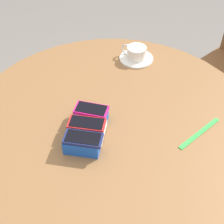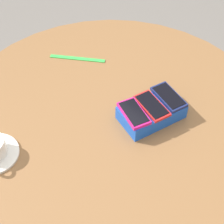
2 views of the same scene
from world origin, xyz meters
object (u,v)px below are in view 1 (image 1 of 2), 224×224
at_px(round_table, 112,133).
at_px(saucer, 136,58).
at_px(coffee_cup, 136,52).
at_px(phone_navy, 83,138).
at_px(phone_magenta, 91,110).
at_px(lanyard_strap, 200,133).
at_px(phone_box, 87,130).
at_px(phone_red, 87,123).

relative_size(round_table, saucer, 7.19).
bearing_deg(coffee_cup, phone_navy, 153.32).
distance_m(round_table, phone_magenta, 0.17).
bearing_deg(lanyard_strap, phone_navy, 94.34).
bearing_deg(phone_navy, lanyard_strap, -85.66).
distance_m(phone_navy, lanyard_strap, 0.41).
height_order(phone_navy, coffee_cup, same).
height_order(round_table, phone_magenta, phone_magenta).
relative_size(phone_box, coffee_cup, 2.09).
bearing_deg(saucer, phone_red, 151.03).
relative_size(round_table, coffee_cup, 10.26).
relative_size(phone_red, saucer, 0.90).
xyz_separation_m(coffee_cup, lanyard_strap, (-0.48, -0.15, -0.03)).
distance_m(round_table, saucer, 0.40).
bearing_deg(lanyard_strap, coffee_cup, 17.44).
relative_size(phone_magenta, coffee_cup, 1.23).
xyz_separation_m(round_table, coffee_cup, (0.36, -0.15, 0.13)).
xyz_separation_m(phone_navy, saucer, (0.51, -0.26, -0.05)).
distance_m(phone_box, saucer, 0.51).
bearing_deg(phone_box, lanyard_strap, -95.26).
bearing_deg(round_table, phone_magenta, 103.98).
height_order(saucer, lanyard_strap, saucer).
bearing_deg(lanyard_strap, saucer, 17.23).
distance_m(coffee_cup, lanyard_strap, 0.50).
relative_size(saucer, lanyard_strap, 0.73).
bearing_deg(coffee_cup, phone_box, 151.29).
bearing_deg(lanyard_strap, round_table, 68.05).
height_order(phone_navy, phone_magenta, same).
bearing_deg(phone_red, phone_box, 111.58).
distance_m(phone_box, coffee_cup, 0.51).
height_order(phone_box, phone_red, phone_red).
bearing_deg(coffee_cup, phone_magenta, 149.56).
height_order(phone_red, phone_magenta, phone_magenta).
bearing_deg(lanyard_strap, phone_box, 84.74).
height_order(round_table, phone_red, phone_red).
xyz_separation_m(phone_magenta, lanyard_strap, (-0.10, -0.37, -0.06)).
relative_size(phone_box, lanyard_strap, 1.06).
distance_m(phone_navy, saucer, 0.57).
bearing_deg(phone_magenta, phone_box, 162.53).
bearing_deg(saucer, lanyard_strap, -162.77).
distance_m(phone_box, lanyard_strap, 0.40).
bearing_deg(phone_magenta, phone_red, 163.24).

